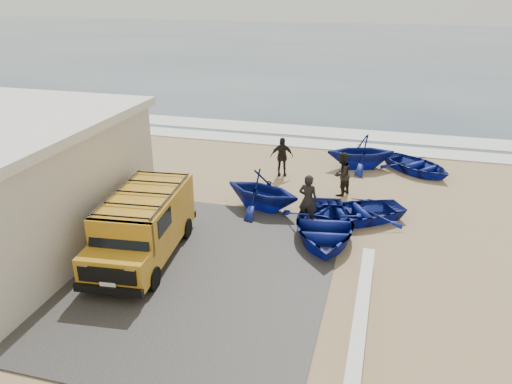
# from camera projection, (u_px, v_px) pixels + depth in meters

# --- Properties ---
(ground) EXTENTS (160.00, 160.00, 0.00)m
(ground) POSITION_uv_depth(u_px,v_px,m) (218.00, 244.00, 16.99)
(ground) COLOR tan
(slab) EXTENTS (12.00, 10.00, 0.05)m
(slab) POSITION_uv_depth(u_px,v_px,m) (137.00, 265.00, 15.68)
(slab) COLOR #3F3C39
(slab) RESTS_ON ground
(ocean) EXTENTS (180.00, 88.00, 0.01)m
(ocean) POSITION_uv_depth(u_px,v_px,m) (356.00, 48.00, 66.75)
(ocean) COLOR #385166
(ocean) RESTS_ON ground
(surf_line) EXTENTS (180.00, 1.60, 0.06)m
(surf_line) POSITION_uv_depth(u_px,v_px,m) (290.00, 142.00, 27.64)
(surf_line) COLOR white
(surf_line) RESTS_ON ground
(surf_wash) EXTENTS (180.00, 2.20, 0.04)m
(surf_wash) POSITION_uv_depth(u_px,v_px,m) (298.00, 130.00, 29.86)
(surf_wash) COLOR white
(surf_wash) RESTS_ON ground
(parapet) EXTENTS (0.35, 6.00, 0.55)m
(parapet) POSITION_uv_depth(u_px,v_px,m) (361.00, 313.00, 13.00)
(parapet) COLOR silver
(parapet) RESTS_ON ground
(van) EXTENTS (2.46, 5.24, 2.18)m
(van) POSITION_uv_depth(u_px,v_px,m) (143.00, 224.00, 15.75)
(van) COLOR #C3891D
(van) RESTS_ON ground
(boat_near_left) EXTENTS (3.74, 4.78, 0.90)m
(boat_near_left) POSITION_uv_depth(u_px,v_px,m) (324.00, 225.00, 17.26)
(boat_near_left) COLOR navy
(boat_near_left) RESTS_ON ground
(boat_near_right) EXTENTS (4.36, 4.00, 0.74)m
(boat_near_right) POSITION_uv_depth(u_px,v_px,m) (357.00, 211.00, 18.50)
(boat_near_right) COLOR navy
(boat_near_right) RESTS_ON ground
(boat_mid_left) EXTENTS (3.76, 3.47, 1.64)m
(boat_mid_left) POSITION_uv_depth(u_px,v_px,m) (262.00, 190.00, 19.24)
(boat_mid_left) COLOR navy
(boat_mid_left) RESTS_ON ground
(boat_far_left) EXTENTS (3.77, 3.47, 1.66)m
(boat_far_left) POSITION_uv_depth(u_px,v_px,m) (361.00, 151.00, 23.57)
(boat_far_left) COLOR navy
(boat_far_left) RESTS_ON ground
(boat_far_right) EXTENTS (4.22, 4.11, 0.71)m
(boat_far_right) POSITION_uv_depth(u_px,v_px,m) (417.00, 165.00, 23.16)
(boat_far_right) COLOR navy
(boat_far_right) RESTS_ON ground
(fisherman_front) EXTENTS (0.78, 0.58, 1.94)m
(fisherman_front) POSITION_uv_depth(u_px,v_px,m) (308.00, 200.00, 17.98)
(fisherman_front) COLOR black
(fisherman_front) RESTS_ON ground
(fisherman_middle) EXTENTS (1.03, 1.12, 1.84)m
(fisherman_middle) POSITION_uv_depth(u_px,v_px,m) (341.00, 174.00, 20.54)
(fisherman_middle) COLOR black
(fisherman_middle) RESTS_ON ground
(fisherman_back) EXTENTS (1.14, 0.76, 1.80)m
(fisherman_back) POSITION_uv_depth(u_px,v_px,m) (282.00, 157.00, 22.67)
(fisherman_back) COLOR black
(fisherman_back) RESTS_ON ground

